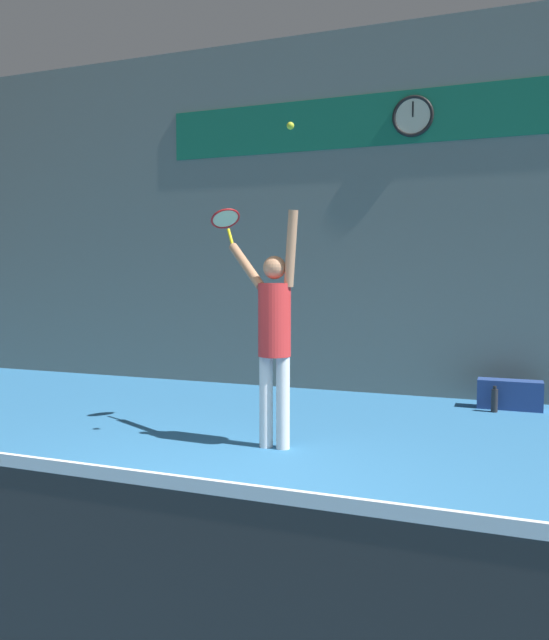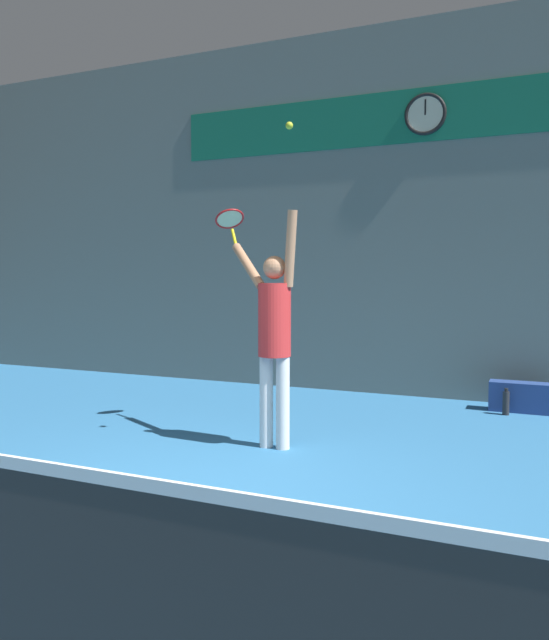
{
  "view_description": "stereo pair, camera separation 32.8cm",
  "coord_description": "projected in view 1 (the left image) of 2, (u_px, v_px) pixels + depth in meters",
  "views": [
    {
      "loc": [
        2.0,
        -3.51,
        1.66
      ],
      "look_at": [
        -0.05,
        1.97,
        1.23
      ],
      "focal_mm": 35.0,
      "sensor_mm": 36.0,
      "label": 1
    },
    {
      "loc": [
        2.3,
        -3.39,
        1.66
      ],
      "look_at": [
        -0.05,
        1.97,
        1.23
      ],
      "focal_mm": 35.0,
      "sensor_mm": 36.0,
      "label": 2
    }
  ],
  "objects": [
    {
      "name": "ground_plane",
      "position": [
        177.0,
        526.0,
        4.1
      ],
      "size": [
        18.0,
        18.0,
        0.0
      ],
      "primitive_type": "plane",
      "color": "teal"
    },
    {
      "name": "equipment_bag",
      "position": [
        510.0,
        395.0,
        7.66
      ],
      "size": [
        0.76,
        0.25,
        0.36
      ],
      "color": "navy",
      "rests_on": "ground_plane"
    },
    {
      "name": "tennis_racket",
      "position": [
        226.0,
        220.0,
        6.53
      ],
      "size": [
        0.41,
        0.41,
        0.41
      ],
      "color": "yellow"
    },
    {
      "name": "back_wall",
      "position": [
        356.0,
        213.0,
        8.66
      ],
      "size": [
        18.0,
        0.1,
        5.0
      ],
      "color": "slate",
      "rests_on": "ground_plane"
    },
    {
      "name": "sponsor_banner",
      "position": [
        356.0,
        122.0,
        8.51
      ],
      "size": [
        5.56,
        0.02,
        0.7
      ],
      "color": "#146B4C"
    },
    {
      "name": "tennis_player",
      "position": [
        274.0,
        330.0,
        5.89
      ],
      "size": [
        0.9,
        0.57,
        2.25
      ],
      "color": "white",
      "rests_on": "ground_plane"
    },
    {
      "name": "tennis_ball",
      "position": [
        290.0,
        126.0,
        5.56
      ],
      "size": [
        0.07,
        0.07,
        0.07
      ],
      "color": "#CCDB2D"
    },
    {
      "name": "scoreboard_clock",
      "position": [
        413.0,
        116.0,
        8.23
      ],
      "size": [
        0.55,
        0.05,
        0.55
      ],
      "color": "beige"
    },
    {
      "name": "water_bottle",
      "position": [
        494.0,
        400.0,
        7.49
      ],
      "size": [
        0.08,
        0.08,
        0.32
      ],
      "color": "#262628",
      "rests_on": "ground_plane"
    }
  ]
}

